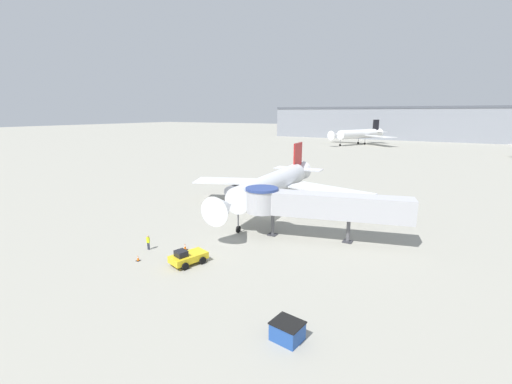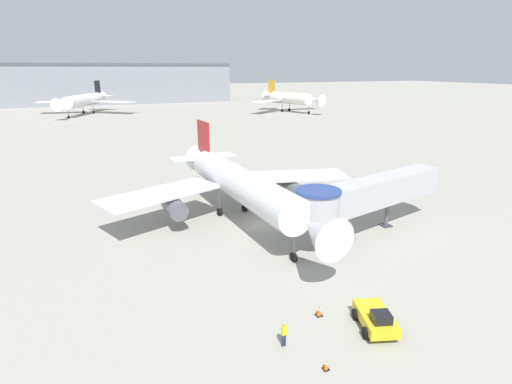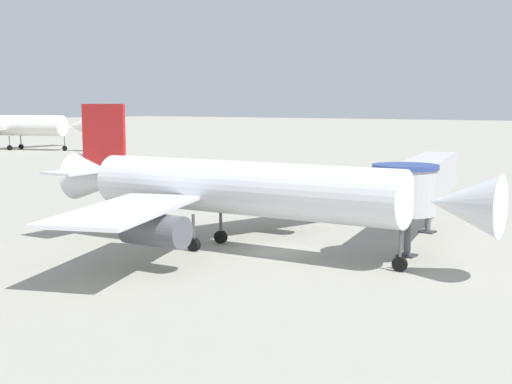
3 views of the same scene
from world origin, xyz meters
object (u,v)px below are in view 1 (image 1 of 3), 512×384
(traffic_cone_apron_front, at_px, (138,258))
(main_airplane, at_px, (274,185))
(pushback_tug_yellow, at_px, (188,257))
(ground_crew_marshaller, at_px, (148,241))
(service_container_blue, at_px, (287,331))
(background_jet_black_tail, at_px, (359,134))
(jet_bridge, at_px, (314,204))
(traffic_cone_near_nose, at_px, (185,247))

(traffic_cone_apron_front, bearing_deg, main_airplane, 81.31)
(pushback_tug_yellow, bearing_deg, ground_crew_marshaller, -168.88)
(service_container_blue, relative_size, background_jet_black_tail, 0.06)
(jet_bridge, height_order, traffic_cone_apron_front, jet_bridge)
(jet_bridge, height_order, service_container_blue, jet_bridge)
(main_airplane, xyz_separation_m, traffic_cone_near_nose, (-1.35, -19.54, -3.76))
(background_jet_black_tail, bearing_deg, pushback_tug_yellow, -59.27)
(main_airplane, xyz_separation_m, pushback_tug_yellow, (1.34, -22.21, -3.38))
(pushback_tug_yellow, xyz_separation_m, service_container_blue, (13.81, -5.96, -0.09))
(jet_bridge, height_order, traffic_cone_near_nose, jet_bridge)
(traffic_cone_near_nose, relative_size, ground_crew_marshaller, 0.46)
(ground_crew_marshaller, bearing_deg, main_airplane, 68.32)
(pushback_tug_yellow, relative_size, traffic_cone_apron_front, 6.60)
(service_container_blue, height_order, traffic_cone_apron_front, service_container_blue)
(service_container_blue, xyz_separation_m, ground_crew_marshaller, (-20.18, 6.70, 0.32))
(ground_crew_marshaller, bearing_deg, traffic_cone_apron_front, -72.46)
(traffic_cone_apron_front, bearing_deg, background_jet_black_tail, 94.55)
(service_container_blue, bearing_deg, main_airplane, 118.28)
(pushback_tug_yellow, bearing_deg, service_container_blue, -5.53)
(pushback_tug_yellow, bearing_deg, traffic_cone_apron_front, -140.79)
(main_airplane, distance_m, traffic_cone_apron_front, 24.76)
(jet_bridge, distance_m, ground_crew_marshaller, 19.72)
(pushback_tug_yellow, relative_size, background_jet_black_tail, 0.12)
(pushback_tug_yellow, distance_m, service_container_blue, 15.04)
(main_airplane, bearing_deg, pushback_tug_yellow, -90.43)
(traffic_cone_near_nose, bearing_deg, service_container_blue, -27.60)
(jet_bridge, height_order, background_jet_black_tail, background_jet_black_tail)
(pushback_tug_yellow, height_order, traffic_cone_near_nose, pushback_tug_yellow)
(jet_bridge, bearing_deg, ground_crew_marshaller, -154.44)
(traffic_cone_apron_front, xyz_separation_m, ground_crew_marshaller, (-1.33, 2.72, 0.69))
(jet_bridge, distance_m, traffic_cone_apron_front, 20.75)
(service_container_blue, height_order, traffic_cone_near_nose, service_container_blue)
(main_airplane, distance_m, ground_crew_marshaller, 22.27)
(pushback_tug_yellow, distance_m, traffic_cone_near_nose, 3.81)
(service_container_blue, xyz_separation_m, traffic_cone_near_nose, (-16.50, 8.63, -0.29))
(ground_crew_marshaller, bearing_deg, service_container_blue, -26.87)
(traffic_cone_apron_front, distance_m, ground_crew_marshaller, 3.10)
(ground_crew_marshaller, distance_m, background_jet_black_tail, 144.67)
(pushback_tug_yellow, height_order, traffic_cone_apron_front, pushback_tug_yellow)
(pushback_tug_yellow, height_order, ground_crew_marshaller, ground_crew_marshaller)
(jet_bridge, relative_size, pushback_tug_yellow, 4.75)
(main_airplane, distance_m, traffic_cone_near_nose, 19.94)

